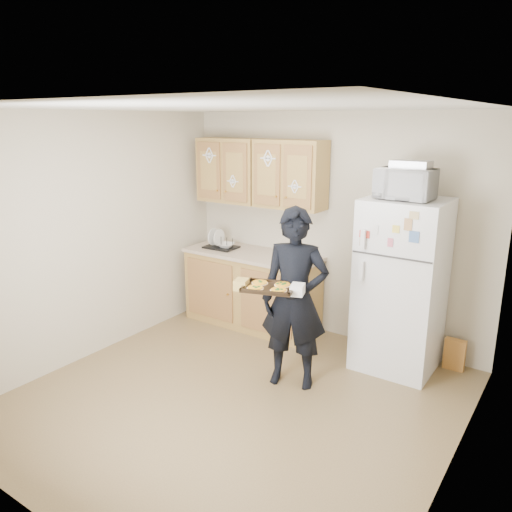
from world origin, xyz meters
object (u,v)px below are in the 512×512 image
at_px(baking_tray, 269,288).
at_px(dish_rack, 221,242).
at_px(refrigerator, 401,286).
at_px(person, 295,299).
at_px(microwave, 405,184).

height_order(baking_tray, dish_rack, dish_rack).
relative_size(refrigerator, dish_rack, 4.47).
bearing_deg(person, refrigerator, 34.09).
distance_m(person, microwave, 1.46).
xyz_separation_m(refrigerator, microwave, (-0.02, -0.05, 0.99)).
xyz_separation_m(refrigerator, baking_tray, (-0.77, -1.17, 0.16)).
relative_size(baking_tray, dish_rack, 1.16).
bearing_deg(dish_rack, microwave, -1.80).
distance_m(person, baking_tray, 0.34).
height_order(refrigerator, microwave, microwave).
bearing_deg(person, baking_tray, -126.70).
height_order(person, baking_tray, person).
xyz_separation_m(refrigerator, dish_rack, (-2.24, 0.02, 0.13)).
distance_m(refrigerator, microwave, 0.99).
bearing_deg(dish_rack, refrigerator, -0.50).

